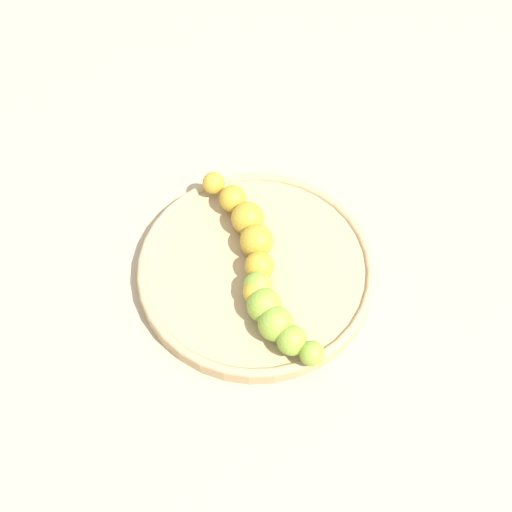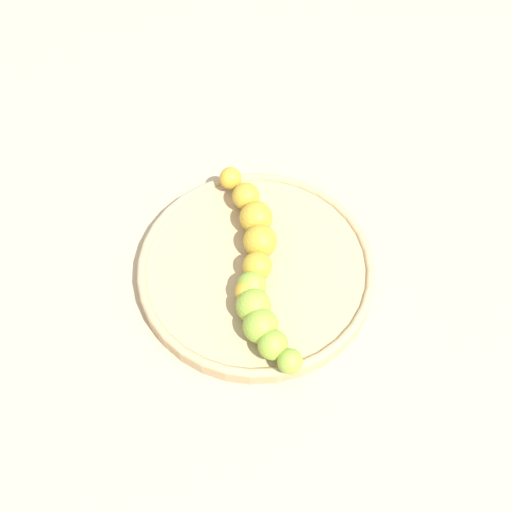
{
  "view_description": "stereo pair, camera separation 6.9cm",
  "coord_description": "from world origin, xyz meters",
  "views": [
    {
      "loc": [
        -0.3,
        -0.22,
        0.62
      ],
      "look_at": [
        0.0,
        0.0,
        0.04
      ],
      "focal_mm": 45.29,
      "sensor_mm": 36.0,
      "label": 1
    },
    {
      "loc": [
        -0.25,
        -0.27,
        0.62
      ],
      "look_at": [
        0.0,
        0.0,
        0.04
      ],
      "focal_mm": 45.29,
      "sensor_mm": 36.0,
      "label": 2
    }
  ],
  "objects": [
    {
      "name": "fruit_bowl",
      "position": [
        0.0,
        0.0,
        0.01
      ],
      "size": [
        0.26,
        0.26,
        0.02
      ],
      "color": "tan",
      "rests_on": "ground_plane"
    },
    {
      "name": "ground_plane",
      "position": [
        0.0,
        0.0,
        0.0
      ],
      "size": [
        2.4,
        2.4,
        0.0
      ],
      "primitive_type": "plane",
      "color": "tan"
    },
    {
      "name": "banana_spotted",
      "position": [
        0.02,
        0.03,
        0.04
      ],
      "size": [
        0.11,
        0.15,
        0.04
      ],
      "rotation": [
        0.0,
        0.0,
        5.68
      ],
      "color": "gold",
      "rests_on": "fruit_bowl"
    },
    {
      "name": "banana_green",
      "position": [
        -0.04,
        -0.05,
        0.04
      ],
      "size": [
        0.08,
        0.13,
        0.04
      ],
      "rotation": [
        0.0,
        0.0,
        2.7
      ],
      "color": "#8CAD38",
      "rests_on": "fruit_bowl"
    }
  ]
}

